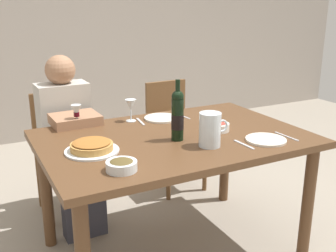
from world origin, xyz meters
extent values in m
plane|color=gray|center=(0.00, 0.00, 0.00)|extent=(8.00, 8.00, 0.00)
cube|color=#A3998E|center=(0.00, 2.62, 1.40)|extent=(8.00, 0.10, 2.80)
cube|color=brown|center=(0.00, 0.00, 0.74)|extent=(1.50, 1.00, 0.04)
cylinder|color=brown|center=(0.67, -0.42, 0.36)|extent=(0.07, 0.07, 0.72)
cylinder|color=brown|center=(-0.67, 0.42, 0.36)|extent=(0.07, 0.07, 0.72)
cylinder|color=brown|center=(0.67, 0.42, 0.36)|extent=(0.07, 0.07, 0.72)
cylinder|color=black|center=(-0.02, -0.07, 0.88)|extent=(0.07, 0.07, 0.23)
sphere|color=black|center=(-0.02, -0.07, 1.01)|extent=(0.07, 0.07, 0.07)
cylinder|color=black|center=(-0.02, -0.07, 1.06)|extent=(0.03, 0.03, 0.08)
cylinder|color=black|center=(-0.02, -0.07, 0.87)|extent=(0.07, 0.07, 0.08)
cylinder|color=silver|center=(0.09, -0.24, 0.85)|extent=(0.12, 0.12, 0.18)
cylinder|color=silver|center=(0.09, -0.24, 0.82)|extent=(0.11, 0.11, 0.11)
torus|color=silver|center=(0.16, -0.24, 0.86)|extent=(0.07, 0.01, 0.07)
cylinder|color=silver|center=(-0.49, -0.04, 0.77)|extent=(0.28, 0.28, 0.01)
cylinder|color=#C18E47|center=(-0.49, -0.04, 0.79)|extent=(0.22, 0.22, 0.03)
ellipsoid|color=#9E6028|center=(-0.49, -0.04, 0.81)|extent=(0.20, 0.20, 0.02)
cylinder|color=white|center=(0.27, -0.04, 0.78)|extent=(0.14, 0.14, 0.05)
ellipsoid|color=#B2382D|center=(0.27, -0.04, 0.80)|extent=(0.12, 0.12, 0.03)
cylinder|color=silver|center=(-0.45, -0.33, 0.78)|extent=(0.14, 0.14, 0.04)
ellipsoid|color=brown|center=(-0.45, -0.33, 0.80)|extent=(0.12, 0.12, 0.03)
cylinder|color=silver|center=(-0.11, 0.38, 0.76)|extent=(0.06, 0.06, 0.00)
cylinder|color=silver|center=(-0.11, 0.38, 0.80)|extent=(0.01, 0.01, 0.07)
cone|color=silver|center=(-0.11, 0.38, 0.87)|extent=(0.07, 0.07, 0.07)
cylinder|color=silver|center=(-0.45, 0.40, 0.76)|extent=(0.06, 0.06, 0.00)
cylinder|color=silver|center=(-0.45, 0.40, 0.80)|extent=(0.01, 0.01, 0.07)
cone|color=silver|center=(-0.45, 0.40, 0.87)|extent=(0.06, 0.06, 0.08)
cylinder|color=#470A14|center=(-0.45, 0.40, 0.85)|extent=(0.03, 0.03, 0.03)
cylinder|color=silver|center=(0.41, -0.31, 0.77)|extent=(0.22, 0.22, 0.01)
cylinder|color=silver|center=(0.09, 0.34, 0.77)|extent=(0.23, 0.23, 0.01)
cube|color=silver|center=(0.26, -0.31, 0.76)|extent=(0.02, 0.16, 0.00)
cube|color=silver|center=(0.56, -0.31, 0.76)|extent=(0.02, 0.18, 0.00)
cube|color=silver|center=(0.24, 0.34, 0.76)|extent=(0.03, 0.18, 0.00)
cube|color=silver|center=(-0.06, 0.34, 0.76)|extent=(0.03, 0.16, 0.00)
cube|color=brown|center=(-0.45, 0.80, 0.46)|extent=(0.41, 0.41, 0.02)
cube|color=brown|center=(-0.46, 0.99, 0.67)|extent=(0.36, 0.04, 0.40)
cylinder|color=brown|center=(-0.62, 0.63, 0.23)|extent=(0.04, 0.04, 0.45)
cylinder|color=brown|center=(-0.28, 0.64, 0.23)|extent=(0.04, 0.04, 0.45)
cylinder|color=brown|center=(-0.62, 0.97, 0.23)|extent=(0.04, 0.04, 0.45)
cylinder|color=brown|center=(-0.28, 0.98, 0.23)|extent=(0.04, 0.04, 0.45)
cube|color=#B7B2A8|center=(-0.45, 0.76, 0.72)|extent=(0.35, 0.21, 0.50)
sphere|color=#9E7051|center=(-0.45, 0.76, 1.06)|extent=(0.20, 0.20, 0.20)
cube|color=#33333D|center=(-0.44, 0.57, 0.47)|extent=(0.32, 0.39, 0.14)
cube|color=#33333D|center=(-0.44, 0.42, 0.20)|extent=(0.28, 0.13, 0.40)
cube|color=#9E7051|center=(-0.44, 0.48, 0.79)|extent=(0.30, 0.25, 0.06)
cube|color=brown|center=(0.45, 0.79, 0.46)|extent=(0.41, 0.41, 0.02)
cube|color=brown|center=(0.44, 0.98, 0.67)|extent=(0.36, 0.04, 0.40)
cylinder|color=brown|center=(0.28, 0.62, 0.23)|extent=(0.04, 0.04, 0.45)
cylinder|color=brown|center=(0.62, 0.63, 0.23)|extent=(0.04, 0.04, 0.45)
cylinder|color=brown|center=(0.28, 0.96, 0.23)|extent=(0.04, 0.04, 0.45)
cylinder|color=brown|center=(0.62, 0.97, 0.23)|extent=(0.04, 0.04, 0.45)
camera|label=1|loc=(-1.03, -1.93, 1.50)|focal=43.02mm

